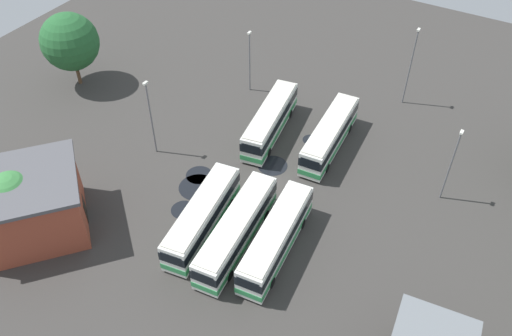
% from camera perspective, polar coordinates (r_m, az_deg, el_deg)
% --- Properties ---
extents(ground_plane, '(94.98, 94.98, 0.00)m').
position_cam_1_polar(ground_plane, '(53.44, 1.60, -1.96)').
color(ground_plane, '#383533').
extents(bus_row0_slot0, '(11.93, 4.28, 3.42)m').
position_cam_1_polar(bus_row0_slot0, '(58.53, 1.53, 5.07)').
color(bus_row0_slot0, silver).
rests_on(bus_row0_slot0, ground_plane).
extents(bus_row0_slot2, '(11.74, 3.28, 3.42)m').
position_cam_1_polar(bus_row0_slot2, '(57.11, 7.88, 3.51)').
color(bus_row0_slot2, silver).
rests_on(bus_row0_slot2, ground_plane).
extents(bus_row1_slot0, '(11.55, 4.00, 3.42)m').
position_cam_1_polar(bus_row1_slot0, '(48.42, -5.75, -5.20)').
color(bus_row1_slot0, silver).
rests_on(bus_row1_slot0, ground_plane).
extents(bus_row1_slot1, '(12.39, 3.64, 3.42)m').
position_cam_1_polar(bus_row1_slot1, '(47.17, -2.08, -6.64)').
color(bus_row1_slot1, silver).
rests_on(bus_row1_slot1, ground_plane).
extents(bus_row1_slot2, '(11.71, 3.54, 3.42)m').
position_cam_1_polar(bus_row1_slot2, '(46.59, 2.18, -7.49)').
color(bus_row1_slot2, silver).
rests_on(bus_row1_slot2, ground_plane).
extents(depot_building, '(12.76, 12.70, 6.06)m').
position_cam_1_polar(depot_building, '(51.55, -23.06, -3.66)').
color(depot_building, '#99422D').
rests_on(depot_building, ground_plane).
extents(lamp_post_by_building, '(0.56, 0.28, 9.67)m').
position_cam_1_polar(lamp_post_by_building, '(63.86, 16.21, 10.59)').
color(lamp_post_by_building, slate).
rests_on(lamp_post_by_building, ground_plane).
extents(lamp_post_near_entrance, '(0.56, 0.28, 7.86)m').
position_cam_1_polar(lamp_post_near_entrance, '(64.16, -0.69, 11.58)').
color(lamp_post_near_entrance, slate).
rests_on(lamp_post_near_entrance, ground_plane).
extents(lamp_post_far_corner, '(0.56, 0.28, 8.31)m').
position_cam_1_polar(lamp_post_far_corner, '(52.36, 20.15, 0.51)').
color(lamp_post_far_corner, slate).
rests_on(lamp_post_far_corner, ground_plane).
extents(lamp_post_mid_lot, '(0.56, 0.28, 8.82)m').
position_cam_1_polar(lamp_post_mid_lot, '(55.32, -11.19, 5.54)').
color(lamp_post_mid_lot, slate).
rests_on(lamp_post_mid_lot, ground_plane).
extents(tree_northwest, '(6.87, 6.87, 9.21)m').
position_cam_1_polar(tree_northwest, '(68.37, -19.28, 12.62)').
color(tree_northwest, brown).
rests_on(tree_northwest, ground_plane).
extents(tree_north_edge, '(4.57, 4.57, 6.54)m').
position_cam_1_polar(tree_north_edge, '(51.15, -24.56, -2.76)').
color(tree_north_edge, brown).
rests_on(tree_north_edge, ground_plane).
extents(puddle_front_lane, '(1.84, 1.84, 0.01)m').
position_cam_1_polar(puddle_front_lane, '(59.10, 5.88, 3.02)').
color(puddle_front_lane, black).
rests_on(puddle_front_lane, ground_plane).
extents(puddle_centre_drain, '(2.72, 2.72, 0.01)m').
position_cam_1_polar(puddle_centre_drain, '(54.91, -6.10, -0.74)').
color(puddle_centre_drain, black).
rests_on(puddle_centre_drain, ground_plane).
extents(puddle_near_shelter, '(3.78, 3.78, 0.01)m').
position_cam_1_polar(puddle_near_shelter, '(53.65, -6.27, -2.05)').
color(puddle_near_shelter, black).
rests_on(puddle_near_shelter, ground_plane).
extents(puddle_back_corner, '(2.44, 2.44, 0.01)m').
position_cam_1_polar(puddle_back_corner, '(51.67, -7.75, -4.44)').
color(puddle_back_corner, black).
rests_on(puddle_back_corner, ground_plane).
extents(puddle_between_rows, '(3.14, 3.14, 0.01)m').
position_cam_1_polar(puddle_between_rows, '(55.66, 1.78, 0.26)').
color(puddle_between_rows, black).
rests_on(puddle_between_rows, ground_plane).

